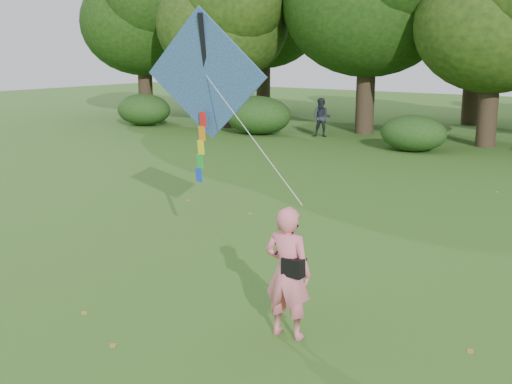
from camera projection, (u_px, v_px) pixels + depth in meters
The scene contains 7 objects.
ground at pixel (233, 322), 9.56m from camera, with size 100.00×100.00×0.00m, color #265114.
man_kite_flyer at pixel (288, 272), 8.92m from camera, with size 0.69×0.45×1.89m, color pink.
bystander_left at pixel (322, 118), 29.39m from camera, with size 0.86×0.67×1.78m, color #262A33.
crossbody_bag at pixel (294, 266), 8.80m from camera, with size 0.43×0.20×0.73m.
flying_kite at pixel (206, 78), 11.28m from camera, with size 4.24×2.12×3.12m.
shrub_band at pixel (503, 135), 23.83m from camera, with size 39.15×3.22×1.88m.
fallen_leaves at pixel (358, 257), 12.53m from camera, with size 11.49×15.34×0.01m.
Camera 1 is at (5.41, -7.08, 4.00)m, focal length 45.00 mm.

